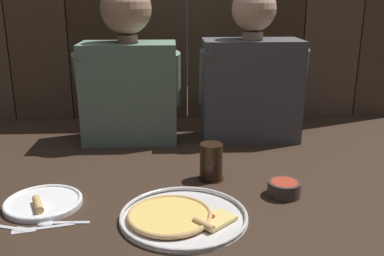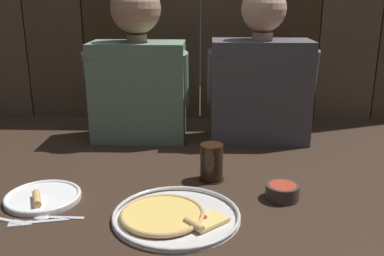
{
  "view_description": "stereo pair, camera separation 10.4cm",
  "coord_description": "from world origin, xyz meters",
  "px_view_note": "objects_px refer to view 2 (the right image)",
  "views": [
    {
      "loc": [
        -0.08,
        -1.19,
        0.58
      ],
      "look_at": [
        -0.01,
        0.1,
        0.18
      ],
      "focal_mm": 40.57,
      "sensor_mm": 36.0,
      "label": 1
    },
    {
      "loc": [
        0.03,
        -1.19,
        0.58
      ],
      "look_at": [
        -0.01,
        0.1,
        0.18
      ],
      "focal_mm": 40.57,
      "sensor_mm": 36.0,
      "label": 2
    }
  ],
  "objects_px": {
    "dipping_bowl": "(282,191)",
    "diner_right": "(261,73)",
    "drinking_glass": "(212,163)",
    "dinner_plate": "(43,197)",
    "diner_left": "(138,67)",
    "pizza_tray": "(172,215)"
  },
  "relations": [
    {
      "from": "drinking_glass",
      "to": "diner_left",
      "type": "distance_m",
      "value": 0.57
    },
    {
      "from": "drinking_glass",
      "to": "dipping_bowl",
      "type": "height_order",
      "value": "drinking_glass"
    },
    {
      "from": "dipping_bowl",
      "to": "diner_left",
      "type": "distance_m",
      "value": 0.79
    },
    {
      "from": "dipping_bowl",
      "to": "diner_left",
      "type": "relative_size",
      "value": 0.16
    },
    {
      "from": "diner_left",
      "to": "dinner_plate",
      "type": "bearing_deg",
      "value": -109.22
    },
    {
      "from": "pizza_tray",
      "to": "dinner_plate",
      "type": "bearing_deg",
      "value": 165.95
    },
    {
      "from": "dinner_plate",
      "to": "diner_left",
      "type": "bearing_deg",
      "value": 70.78
    },
    {
      "from": "diner_left",
      "to": "diner_right",
      "type": "xyz_separation_m",
      "value": [
        0.49,
        -0.0,
        -0.02
      ]
    },
    {
      "from": "diner_right",
      "to": "diner_left",
      "type": "bearing_deg",
      "value": 179.9
    },
    {
      "from": "dipping_bowl",
      "to": "diner_right",
      "type": "xyz_separation_m",
      "value": [
        -0.01,
        0.55,
        0.25
      ]
    },
    {
      "from": "diner_right",
      "to": "pizza_tray",
      "type": "bearing_deg",
      "value": -114.35
    },
    {
      "from": "dipping_bowl",
      "to": "diner_right",
      "type": "distance_m",
      "value": 0.6
    },
    {
      "from": "dinner_plate",
      "to": "diner_left",
      "type": "relative_size",
      "value": 0.35
    },
    {
      "from": "dinner_plate",
      "to": "diner_right",
      "type": "height_order",
      "value": "diner_right"
    },
    {
      "from": "dinner_plate",
      "to": "diner_right",
      "type": "xyz_separation_m",
      "value": [
        0.7,
        0.58,
        0.27
      ]
    },
    {
      "from": "dinner_plate",
      "to": "diner_right",
      "type": "bearing_deg",
      "value": 39.9
    },
    {
      "from": "drinking_glass",
      "to": "dinner_plate",
      "type": "bearing_deg",
      "value": -161.82
    },
    {
      "from": "dinner_plate",
      "to": "diner_left",
      "type": "distance_m",
      "value": 0.68
    },
    {
      "from": "pizza_tray",
      "to": "drinking_glass",
      "type": "xyz_separation_m",
      "value": [
        0.11,
        0.26,
        0.05
      ]
    },
    {
      "from": "pizza_tray",
      "to": "dinner_plate",
      "type": "distance_m",
      "value": 0.4
    },
    {
      "from": "pizza_tray",
      "to": "dipping_bowl",
      "type": "distance_m",
      "value": 0.34
    },
    {
      "from": "dipping_bowl",
      "to": "diner_right",
      "type": "height_order",
      "value": "diner_right"
    }
  ]
}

